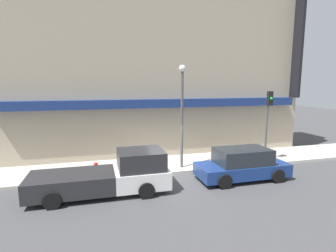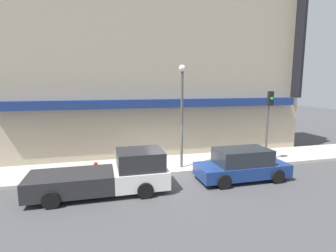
{
  "view_description": "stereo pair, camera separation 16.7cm",
  "coord_description": "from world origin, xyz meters",
  "views": [
    {
      "loc": [
        -3.7,
        -12.38,
        4.59
      ],
      "look_at": [
        0.02,
        1.26,
        2.37
      ],
      "focal_mm": 28.0,
      "sensor_mm": 36.0,
      "label": 1
    },
    {
      "loc": [
        -3.54,
        -12.42,
        4.59
      ],
      "look_at": [
        0.02,
        1.26,
        2.37
      ],
      "focal_mm": 28.0,
      "sensor_mm": 36.0,
      "label": 2
    }
  ],
  "objects": [
    {
      "name": "sidewalk",
      "position": [
        0.0,
        1.57,
        0.09
      ],
      "size": [
        36.0,
        3.14,
        0.17
      ],
      "color": "#B7B2A8",
      "rests_on": "ground"
    },
    {
      "name": "building",
      "position": [
        0.02,
        4.63,
        5.9
      ],
      "size": [
        19.8,
        3.8,
        11.84
      ],
      "color": "tan",
      "rests_on": "ground"
    },
    {
      "name": "fire_hydrant",
      "position": [
        -3.86,
        0.59,
        0.49
      ],
      "size": [
        0.22,
        0.22,
        0.64
      ],
      "color": "red",
      "rests_on": "sidewalk"
    },
    {
      "name": "traffic_light",
      "position": [
        5.72,
        0.45,
        2.95
      ],
      "size": [
        0.28,
        0.42,
        4.07
      ],
      "color": "#4C4C4C",
      "rests_on": "sidewalk"
    },
    {
      "name": "parked_car",
      "position": [
        3.05,
        -1.41,
        0.74
      ],
      "size": [
        4.45,
        2.0,
        1.54
      ],
      "rotation": [
        0.0,
        0.0,
        -0.01
      ],
      "color": "navy",
      "rests_on": "ground"
    },
    {
      "name": "street_lamp",
      "position": [
        0.62,
        0.66,
        3.58
      ],
      "size": [
        0.36,
        0.36,
        5.44
      ],
      "color": "#4C4C4C",
      "rests_on": "sidewalk"
    },
    {
      "name": "pickup_truck",
      "position": [
        -3.26,
        -1.41,
        0.78
      ],
      "size": [
        5.76,
        2.17,
        1.79
      ],
      "rotation": [
        0.0,
        0.0,
        0.04
      ],
      "color": "white",
      "rests_on": "ground"
    },
    {
      "name": "ground_plane",
      "position": [
        0.0,
        0.0,
        0.0
      ],
      "size": [
        80.0,
        80.0,
        0.0
      ],
      "primitive_type": "plane",
      "color": "#424244"
    }
  ]
}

